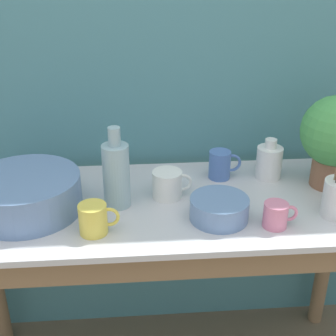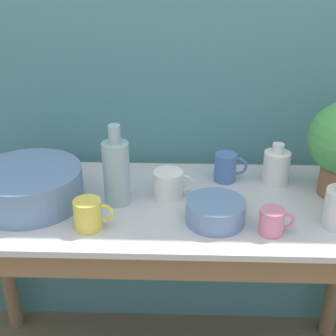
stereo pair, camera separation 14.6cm
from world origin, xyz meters
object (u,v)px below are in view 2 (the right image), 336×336
(mug_yellow, at_px, (89,214))
(mug_blue, at_px, (226,167))
(mug_white, at_px, (168,184))
(mug_pink, at_px, (272,221))
(bowl_small_blue, at_px, (216,212))
(bottle_tall, at_px, (116,171))
(bowl_wash_large, at_px, (29,186))
(bottle_short, at_px, (276,167))

(mug_yellow, bearing_deg, mug_blue, 36.67)
(mug_white, relative_size, mug_pink, 1.28)
(mug_pink, height_order, bowl_small_blue, mug_pink)
(bottle_tall, bearing_deg, mug_white, 14.32)
(bowl_wash_large, bearing_deg, mug_white, 6.86)
(mug_white, height_order, bowl_small_blue, mug_white)
(mug_white, distance_m, bowl_small_blue, 0.21)
(mug_white, xyz_separation_m, mug_blue, (0.20, 0.12, 0.01))
(bottle_short, distance_m, mug_white, 0.38)
(mug_white, bearing_deg, bottle_tall, -165.68)
(mug_yellow, bearing_deg, mug_white, 40.80)
(mug_blue, bearing_deg, mug_pink, -71.61)
(mug_pink, bearing_deg, mug_yellow, 179.10)
(bottle_short, height_order, mug_blue, bottle_short)
(mug_white, height_order, mug_blue, mug_blue)
(bottle_short, bearing_deg, mug_yellow, -152.79)
(bowl_wash_large, distance_m, mug_pink, 0.76)
(bottle_short, height_order, bowl_small_blue, bottle_short)
(bowl_wash_large, xyz_separation_m, bottle_tall, (0.28, 0.01, 0.05))
(bottle_tall, distance_m, mug_pink, 0.50)
(mug_white, bearing_deg, bottle_short, 16.72)
(bottle_tall, height_order, bottle_short, bottle_tall)
(mug_blue, xyz_separation_m, bowl_small_blue, (-0.05, -0.27, -0.02))
(bottle_tall, height_order, bowl_small_blue, bottle_tall)
(bottle_tall, relative_size, bottle_short, 1.82)
(bottle_tall, bearing_deg, mug_blue, 24.20)
(mug_blue, relative_size, bowl_small_blue, 0.64)
(bowl_small_blue, bearing_deg, bowl_wash_large, 170.76)
(mug_pink, bearing_deg, bowl_wash_large, 168.68)
(mug_blue, bearing_deg, bowl_small_blue, -100.92)
(mug_white, distance_m, mug_pink, 0.37)
(bowl_small_blue, bearing_deg, bottle_tall, 160.72)
(mug_yellow, bearing_deg, bottle_tall, 67.52)
(bowl_small_blue, bearing_deg, bottle_short, 49.38)
(bottle_tall, bearing_deg, mug_pink, -19.09)
(mug_yellow, xyz_separation_m, bowl_small_blue, (0.37, 0.05, -0.01))
(bowl_small_blue, bearing_deg, mug_blue, 79.08)
(bowl_wash_large, height_order, mug_yellow, bowl_wash_large)
(bottle_tall, distance_m, mug_blue, 0.40)
(bowl_wash_large, height_order, bottle_short, bottle_short)
(mug_yellow, bearing_deg, bowl_wash_large, 146.92)
(bottle_short, bearing_deg, bowl_small_blue, -130.62)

